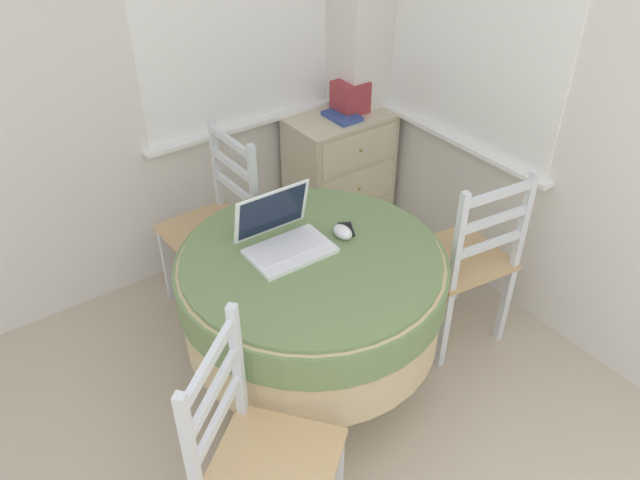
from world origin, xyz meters
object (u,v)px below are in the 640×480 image
dining_chair_near_right_window (465,261)px  storage_box (350,97)px  corner_cabinet (339,174)px  round_dining_table (312,289)px  computer_mouse (343,232)px  cell_phone (346,229)px  dining_chair_near_back_window (216,228)px  laptop (284,237)px  book_on_cabinet (342,116)px  dining_chair_camera_near (260,463)px

dining_chair_near_right_window → storage_box: (0.18, 1.12, 0.39)m
storage_box → corner_cabinet: bearing=-174.7°
round_dining_table → storage_box: 1.38m
computer_mouse → cell_phone: computer_mouse is taller
cell_phone → corner_cabinet: (0.65, 0.90, -0.36)m
dining_chair_near_back_window → dining_chair_near_right_window: (0.81, -0.93, 0.00)m
laptop → storage_box: bearing=40.3°
dining_chair_near_right_window → corner_cabinet: (0.11, 1.11, -0.08)m
laptop → dining_chair_near_back_window: 0.73m
cell_phone → storage_box: bearing=51.3°
computer_mouse → dining_chair_near_right_window: dining_chair_near_right_window is taller
corner_cabinet → book_on_cabinet: 0.39m
dining_chair_camera_near → corner_cabinet: size_ratio=1.26×
computer_mouse → dining_chair_camera_near: dining_chair_camera_near is taller
dining_chair_near_right_window → book_on_cabinet: bearing=85.0°
laptop → cell_phone: 0.29m
dining_chair_near_back_window → corner_cabinet: bearing=11.4°
computer_mouse → corner_cabinet: size_ratio=0.13×
round_dining_table → cell_phone: bearing=15.2°
computer_mouse → book_on_cabinet: computer_mouse is taller
dining_chair_near_right_window → corner_cabinet: 1.12m
round_dining_table → book_on_cabinet: (0.86, 0.92, 0.21)m
dining_chair_near_back_window → dining_chair_camera_near: same height
cell_phone → dining_chair_near_back_window: size_ratio=0.12×
dining_chair_near_right_window → dining_chair_camera_near: size_ratio=1.00×
dining_chair_near_back_window → dining_chair_camera_near: (-0.52, -1.29, 0.00)m
laptop → book_on_cabinet: bearing=41.5°
storage_box → book_on_cabinet: size_ratio=0.85×
corner_cabinet → book_on_cabinet: (-0.02, -0.04, 0.39)m
computer_mouse → round_dining_table: bearing=-170.1°
dining_chair_near_right_window → book_on_cabinet: size_ratio=4.60×
laptop → corner_cabinet: (0.93, 0.84, -0.41)m
round_dining_table → book_on_cabinet: size_ratio=5.27×
dining_chair_near_right_window → computer_mouse: bearing=162.4°
round_dining_table → laptop: 0.26m
computer_mouse → dining_chair_near_right_window: (0.58, -0.18, -0.30)m
round_dining_table → laptop: size_ratio=3.26×
round_dining_table → dining_chair_camera_near: 0.78m
dining_chair_near_back_window → book_on_cabinet: 0.97m
round_dining_table → dining_chair_camera_near: size_ratio=1.15×
laptop → corner_cabinet: size_ratio=0.44×
book_on_cabinet → storage_box: bearing=25.8°
laptop → dining_chair_near_back_window: bearing=89.2°
dining_chair_near_back_window → storage_box: (0.99, 0.19, 0.39)m
dining_chair_near_right_window → storage_box: 1.20m
round_dining_table → corner_cabinet: 1.31m
computer_mouse → dining_chair_near_right_window: bearing=-17.6°
computer_mouse → storage_box: 1.21m
computer_mouse → book_on_cabinet: (0.68, 0.89, 0.01)m
round_dining_table → dining_chair_near_back_window: size_ratio=1.15×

